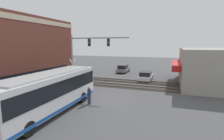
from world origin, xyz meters
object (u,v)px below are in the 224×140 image
(parked_car_white, at_px, (146,76))
(pedestrian_near_bus, at_px, (89,95))
(city_bus, at_px, (50,91))
(crossing_signal, at_px, (73,70))
(parked_car_grey, at_px, (123,69))

(parked_car_white, bearing_deg, pedestrian_near_bus, 164.80)
(city_bus, bearing_deg, crossing_signal, 19.17)
(parked_car_white, relative_size, parked_car_grey, 1.02)
(parked_car_white, distance_m, pedestrian_near_bus, 13.11)
(parked_car_white, bearing_deg, city_bus, 160.98)
(parked_car_white, bearing_deg, parked_car_grey, 40.67)
(city_bus, distance_m, pedestrian_near_bus, 3.73)
(pedestrian_near_bus, bearing_deg, crossing_signal, 43.88)
(crossing_signal, bearing_deg, pedestrian_near_bus, -136.12)
(parked_car_white, relative_size, pedestrian_near_bus, 2.62)
(city_bus, xyz_separation_m, crossing_signal, (7.93, 2.76, 0.46))
(crossing_signal, bearing_deg, city_bus, -160.83)
(city_bus, relative_size, pedestrian_near_bus, 6.40)
(city_bus, bearing_deg, parked_car_white, -19.02)
(crossing_signal, relative_size, pedestrian_near_bus, 2.28)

